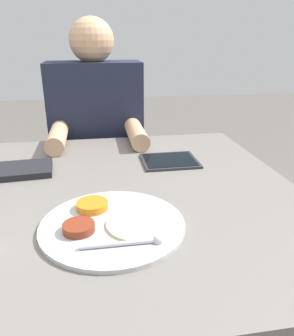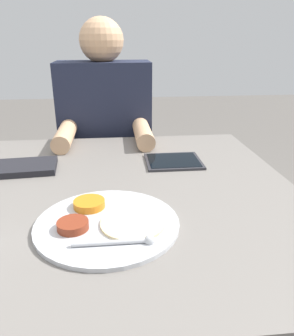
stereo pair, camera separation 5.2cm
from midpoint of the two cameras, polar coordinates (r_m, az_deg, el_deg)
dining_table at (r=1.14m, az=-6.57°, el=-21.32°), size 1.04×1.02×0.76m
thali_tray at (r=0.75m, az=-8.16°, el=-9.58°), size 0.33×0.33×0.03m
red_notebook at (r=1.11m, az=-22.82°, el=-0.45°), size 0.22×0.15×0.02m
tablet_device at (r=1.12m, az=2.63°, el=1.26°), size 0.19×0.16×0.01m
person_diner at (r=1.60m, az=-9.30°, el=0.52°), size 0.41×0.48×1.24m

